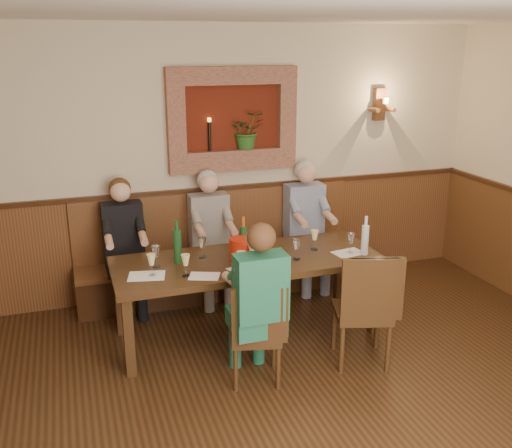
{
  "coord_description": "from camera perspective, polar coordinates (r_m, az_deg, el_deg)",
  "views": [
    {
      "loc": [
        -1.45,
        -2.72,
        2.6
      ],
      "look_at": [
        0.1,
        1.9,
        1.05
      ],
      "focal_mm": 40.0,
      "sensor_mm": 36.0,
      "label": 1
    }
  ],
  "objects": [
    {
      "name": "spittoon_bucket",
      "position": [
        5.02,
        -1.58,
        -2.65
      ],
      "size": [
        0.22,
        0.22,
        0.22
      ],
      "primitive_type": "cylinder",
      "rotation": [
        0.0,
        0.0,
        -0.12
      ],
      "color": "red",
      "rests_on": "dining_table"
    },
    {
      "name": "tasting_sheet_b",
      "position": [
        4.91,
        -0.86,
        -4.47
      ],
      "size": [
        0.36,
        0.31,
        0.0
      ],
      "primitive_type": "cube",
      "rotation": [
        0.0,
        0.0,
        0.32
      ],
      "color": "white",
      "rests_on": "dining_table"
    },
    {
      "name": "tasting_sheet_d",
      "position": [
        4.77,
        -5.19,
        -5.21
      ],
      "size": [
        0.3,
        0.26,
        0.0
      ],
      "primitive_type": "cube",
      "rotation": [
        0.0,
        0.0,
        -0.39
      ],
      "color": "white",
      "rests_on": "dining_table"
    },
    {
      "name": "person_bench_left",
      "position": [
        5.8,
        -12.89,
        -3.43
      ],
      "size": [
        0.39,
        0.48,
        1.36
      ],
      "color": "black",
      "rests_on": "ground"
    },
    {
      "name": "chair_near_right",
      "position": [
        4.96,
        10.48,
        -10.41
      ],
      "size": [
        0.55,
        0.55,
        1.01
      ],
      "rotation": [
        0.0,
        0.0,
        -0.29
      ],
      "color": "#321F0F",
      "rests_on": "ground"
    },
    {
      "name": "wine_glass_0",
      "position": [
        4.81,
        -10.4,
        -4.06
      ],
      "size": [
        0.08,
        0.08,
        0.19
      ],
      "primitive_type": null,
      "color": "#E9DE8B",
      "rests_on": "dining_table"
    },
    {
      "name": "wine_glass_2",
      "position": [
        4.76,
        -7.04,
        -4.13
      ],
      "size": [
        0.08,
        0.08,
        0.19
      ],
      "primitive_type": null,
      "color": "#E9DE8B",
      "rests_on": "dining_table"
    },
    {
      "name": "wine_glass_7",
      "position": [
        5.35,
        5.87,
        -1.59
      ],
      "size": [
        0.08,
        0.08,
        0.19
      ],
      "primitive_type": null,
      "color": "#E9DE8B",
      "rests_on": "dining_table"
    },
    {
      "name": "wine_glass_9",
      "position": [
        4.79,
        -1.49,
        -3.85
      ],
      "size": [
        0.08,
        0.08,
        0.19
      ],
      "primitive_type": null,
      "color": "#E9DE8B",
      "rests_on": "dining_table"
    },
    {
      "name": "tasting_sheet_c",
      "position": [
        5.34,
        9.23,
        -2.86
      ],
      "size": [
        0.31,
        0.24,
        0.0
      ],
      "primitive_type": "cube",
      "rotation": [
        0.0,
        0.0,
        0.16
      ],
      "color": "white",
      "rests_on": "dining_table"
    },
    {
      "name": "wine_glass_6",
      "position": [
        5.09,
        4.07,
        -2.55
      ],
      "size": [
        0.08,
        0.08,
        0.19
      ],
      "primitive_type": null,
      "color": "white",
      "rests_on": "dining_table"
    },
    {
      "name": "wine_glass_5",
      "position": [
        5.29,
        1.27,
        -1.72
      ],
      "size": [
        0.08,
        0.08,
        0.19
      ],
      "primitive_type": null,
      "color": "#E9DE8B",
      "rests_on": "dining_table"
    },
    {
      "name": "wine_bottle_green_a",
      "position": [
        5.12,
        -1.26,
        -1.7
      ],
      "size": [
        0.07,
        0.07,
        0.38
      ],
      "rotation": [
        0.0,
        0.0,
        -0.09
      ],
      "color": "#19471E",
      "rests_on": "dining_table"
    },
    {
      "name": "person_chair_front",
      "position": [
        4.49,
        0.1,
        -9.36
      ],
      "size": [
        0.39,
        0.48,
        1.36
      ],
      "color": "#164F4E",
      "rests_on": "ground"
    },
    {
      "name": "wall_niche",
      "position": [
        5.96,
        -1.94,
        9.98
      ],
      "size": [
        1.36,
        0.3,
        1.06
      ],
      "color": "#53180B",
      "rests_on": "ground"
    },
    {
      "name": "person_bench_right",
      "position": [
        6.25,
        5.09,
        -1.26
      ],
      "size": [
        0.41,
        0.51,
        1.41
      ],
      "color": "navy",
      "rests_on": "ground"
    },
    {
      "name": "wall_sconce",
      "position": [
        6.6,
        12.3,
        11.53
      ],
      "size": [
        0.25,
        0.2,
        0.35
      ],
      "color": "#513217",
      "rests_on": "ground"
    },
    {
      "name": "chair_near_left",
      "position": [
        4.65,
        -0.04,
        -12.63
      ],
      "size": [
        0.47,
        0.47,
        0.87
      ],
      "rotation": [
        0.0,
        0.0,
        -0.25
      ],
      "color": "#321F0F",
      "rests_on": "ground"
    },
    {
      "name": "room_shell",
      "position": [
        3.16,
        9.32,
        4.43
      ],
      "size": [
        6.04,
        6.04,
        2.82
      ],
      "color": "beige",
      "rests_on": "ground"
    },
    {
      "name": "wine_glass_4",
      "position": [
        4.92,
        -0.32,
        -3.26
      ],
      "size": [
        0.08,
        0.08,
        0.19
      ],
      "primitive_type": null,
      "color": "#E9DE8B",
      "rests_on": "dining_table"
    },
    {
      "name": "wainscoting",
      "position": [
        3.68,
        8.29,
        -15.7
      ],
      "size": [
        6.02,
        6.02,
        1.15
      ],
      "color": "#513217",
      "rests_on": "ground"
    },
    {
      "name": "tasting_sheet_a",
      "position": [
        4.85,
        -10.88,
        -5.11
      ],
      "size": [
        0.34,
        0.27,
        0.0
      ],
      "primitive_type": "cube",
      "rotation": [
        0.0,
        0.0,
        -0.22
      ],
      "color": "white",
      "rests_on": "dining_table"
    },
    {
      "name": "wine_glass_3",
      "position": [
        5.15,
        -5.37,
        -2.35
      ],
      "size": [
        0.08,
        0.08,
        0.19
      ],
      "primitive_type": null,
      "color": "white",
      "rests_on": "dining_table"
    },
    {
      "name": "person_bench_mid",
      "position": [
        5.93,
        -4.47,
        -2.45
      ],
      "size": [
        0.4,
        0.49,
        1.38
      ],
      "color": "#595351",
      "rests_on": "ground"
    },
    {
      "name": "bench",
      "position": [
        6.14,
        -3.56,
        -4.13
      ],
      "size": [
        3.0,
        0.45,
        1.11
      ],
      "color": "#381E0F",
      "rests_on": "ground"
    },
    {
      "name": "dining_table",
      "position": [
        5.17,
        -0.88,
        -4.23
      ],
      "size": [
        2.4,
        0.9,
        0.75
      ],
      "color": "#321F0F",
      "rests_on": "ground"
    },
    {
      "name": "wine_glass_10",
      "position": [
        5.15,
        0.49,
        -2.29
      ],
      "size": [
        0.08,
        0.08,
        0.19
      ],
      "primitive_type": null,
      "color": "#E9DE8B",
      "rests_on": "dining_table"
    },
    {
      "name": "wine_bottle_green_b",
      "position": [
        5.04,
        -7.86,
        -2.14
      ],
      "size": [
        0.09,
        0.09,
        0.39
      ],
      "rotation": [
        0.0,
        0.0,
        0.24
      ],
      "color": "#19471E",
      "rests_on": "dining_table"
    },
    {
      "name": "water_bottle",
      "position": [
        5.28,
        10.85,
        -1.49
      ],
      "size": [
        0.09,
        0.09,
        0.37
      ],
      "rotation": [
        0.0,
        0.0,
        0.38
      ],
      "color": "silver",
      "rests_on": "dining_table"
    },
    {
      "name": "wine_glass_8",
      "position": [
        5.3,
        9.45,
        -1.93
      ],
      "size": [
        0.08,
        0.08,
        0.19
      ],
      "primitive_type": null,
      "color": "white",
      "rests_on": "dining_table"
    },
    {
      "name": "wine_glass_1",
      "position": [
        4.99,
        -9.97,
        -3.22
      ],
      "size": [
        0.08,
        0.08,
        0.19
      ],
      "primitive_type": null,
      "color": "white",
      "rests_on": "dining_table"
    }
  ]
}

